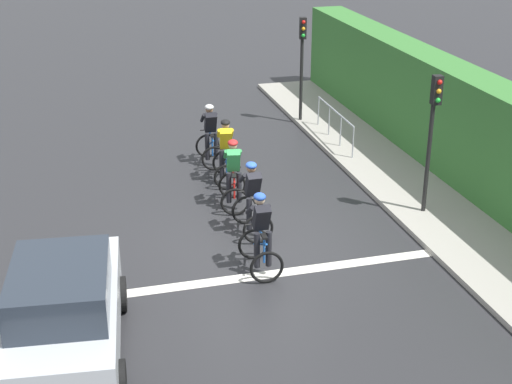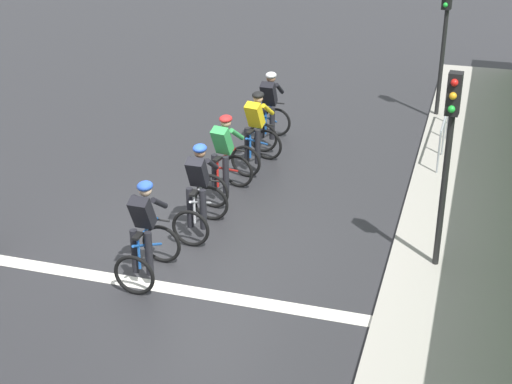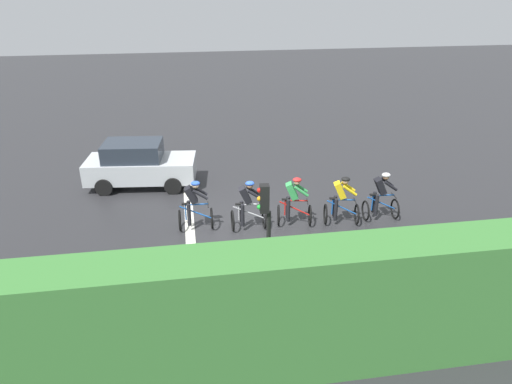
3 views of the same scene
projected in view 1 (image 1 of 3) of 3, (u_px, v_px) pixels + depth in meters
ground_plane at (257, 242)px, 16.19m from camera, size 80.00×80.00×0.00m
sidewalk_kerb at (416, 183)px, 19.08m from camera, size 2.80×20.27×0.12m
stone_wall_low at (449, 172)px, 19.22m from camera, size 0.44×20.27×0.54m
hedge_wall at (464, 128)px, 18.84m from camera, size 1.10×20.27×2.83m
road_marking_stop_line at (276, 273)px, 14.91m from camera, size 7.00×0.30×0.01m
cyclist_lead at (211, 136)px, 20.16m from camera, size 0.72×1.11×1.66m
cyclist_second at (226, 153)px, 18.95m from camera, size 0.86×1.18×1.66m
cyclist_mid at (233, 176)px, 17.55m from camera, size 0.85×1.18×1.66m
cyclist_fourth at (253, 201)px, 16.23m from camera, size 0.68×1.08×1.66m
cyclist_trailing at (261, 236)px, 14.69m from camera, size 0.70×1.09×1.66m
car_silver at (64, 311)px, 12.03m from camera, size 2.22×4.26×1.76m
traffic_light_near_crossing at (433, 125)px, 16.52m from camera, size 0.21×0.31×3.34m
traffic_light_far_junction at (302, 54)px, 22.87m from camera, size 0.23×0.31×3.34m
pedestrian_railing_kerbside at (335, 119)px, 21.70m from camera, size 0.12×3.05×1.03m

